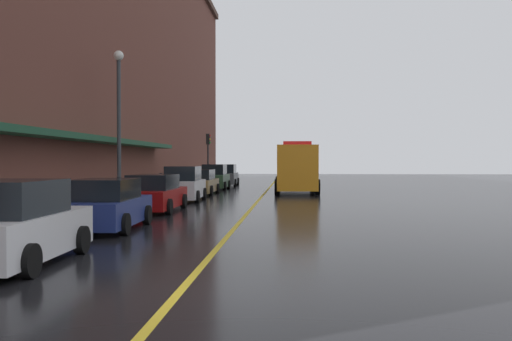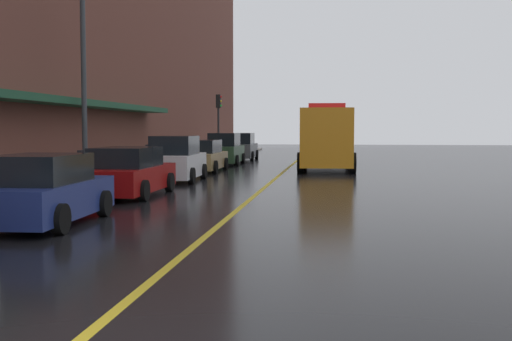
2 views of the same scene
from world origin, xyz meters
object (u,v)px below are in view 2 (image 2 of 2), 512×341
object	(u,v)px
parking_meter_2	(81,164)
traffic_light_near	(219,114)
parked_car_2	(128,173)
parked_car_6	(241,147)
parking_meter_1	(4,174)
utility_truck	(327,139)
street_lamp_left	(83,62)
parked_car_4	(203,157)
parking_meter_0	(148,154)
parked_car_3	(176,160)
parked_car_5	(225,150)
parked_car_1	(43,191)

from	to	relation	value
parking_meter_2	traffic_light_near	xyz separation A→B (m)	(0.06, 23.33, 2.10)
parked_car_2	traffic_light_near	distance (m)	22.86
parked_car_6	traffic_light_near	xyz separation A→B (m)	(-1.38, -1.16, 2.29)
parked_car_2	parking_meter_1	distance (m)	5.42
utility_truck	street_lamp_left	world-z (taller)	street_lamp_left
parked_car_4	traffic_light_near	bearing A→B (deg)	6.54
parked_car_6	parking_meter_0	distance (m)	17.41
parked_car_3	parking_meter_0	world-z (taller)	parked_car_3
parking_meter_2	parking_meter_0	bearing A→B (deg)	90.00
utility_truck	street_lamp_left	bearing A→B (deg)	-32.08
parked_car_5	traffic_light_near	xyz separation A→B (m)	(-1.29, 4.99, 2.28)
parked_car_1	utility_truck	size ratio (longest dim) A/B	0.49
parked_car_1	parked_car_5	world-z (taller)	parked_car_5
parked_car_5	parked_car_6	size ratio (longest dim) A/B	0.90
parked_car_4	parked_car_5	bearing A→B (deg)	-0.10
parked_car_1	parked_car_2	size ratio (longest dim) A/B	0.91
parked_car_1	utility_truck	distance (m)	21.53
utility_truck	parking_meter_2	size ratio (longest dim) A/B	6.80
parked_car_1	parked_car_4	size ratio (longest dim) A/B	0.95
utility_truck	parked_car_3	bearing A→B (deg)	-35.72
parked_car_1	parking_meter_1	xyz separation A→B (m)	(-1.40, 0.91, 0.31)
parked_car_4	parking_meter_2	distance (m)	12.22
parking_meter_2	traffic_light_near	world-z (taller)	traffic_light_near
parking_meter_1	parking_meter_2	size ratio (longest dim) A/B	1.00
parking_meter_1	parked_car_6	bearing A→B (deg)	87.16
parked_car_4	parking_meter_0	xyz separation A→B (m)	(-1.34, -5.00, 0.31)
traffic_light_near	parked_car_5	bearing A→B (deg)	-75.45
parked_car_3	utility_truck	bearing A→B (deg)	-36.58
parked_car_2	parked_car_6	size ratio (longest dim) A/B	1.05
parked_car_4	parking_meter_0	distance (m)	5.18
parked_car_1	parked_car_2	bearing A→B (deg)	-1.31
parked_car_1	parked_car_3	world-z (taller)	parked_car_3
parked_car_2	parked_car_5	xyz separation A→B (m)	(0.03, 17.71, 0.13)
parked_car_1	parking_meter_2	xyz separation A→B (m)	(-1.40, 5.51, 0.31)
parking_meter_1	street_lamp_left	world-z (taller)	street_lamp_left
parked_car_1	parking_meter_0	size ratio (longest dim) A/B	3.34
parked_car_3	street_lamp_left	size ratio (longest dim) A/B	0.62
street_lamp_left	parked_car_5	bearing A→B (deg)	83.24
parked_car_5	parking_meter_0	distance (m)	11.29
parking_meter_2	street_lamp_left	bearing A→B (deg)	108.03
parked_car_6	parking_meter_0	size ratio (longest dim) A/B	3.48
parked_car_3	parked_car_4	distance (m)	5.69
parked_car_4	parked_car_5	xyz separation A→B (m)	(0.01, 6.21, 0.12)
parked_car_1	traffic_light_near	world-z (taller)	traffic_light_near
parked_car_1	traffic_light_near	xyz separation A→B (m)	(-1.34, 28.84, 2.41)
parked_car_3	parked_car_4	bearing A→B (deg)	-1.15
parking_meter_2	parking_meter_1	bearing A→B (deg)	-90.00
parked_car_4	parking_meter_1	world-z (taller)	parked_car_4
parking_meter_1	parking_meter_2	xyz separation A→B (m)	(0.00, 4.60, 0.00)
parked_car_4	parking_meter_2	size ratio (longest dim) A/B	3.52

